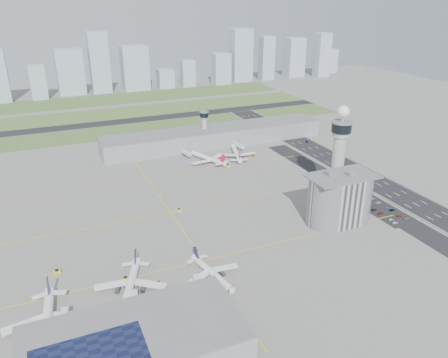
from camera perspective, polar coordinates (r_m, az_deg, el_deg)
name	(u,v)px	position (r m, az deg, el deg)	size (l,w,h in m)	color
ground	(246,221)	(272.58, 2.94, -5.55)	(1000.00, 1000.00, 0.00)	gray
grass_strip_0	(134,130)	(466.12, -11.69, 6.31)	(480.00, 50.00, 0.08)	#4B6730
grass_strip_1	(120,113)	(537.34, -13.45, 8.36)	(480.00, 60.00, 0.08)	#4E6B33
grass_strip_2	(108,99)	(614.30, -14.89, 10.01)	(480.00, 70.00, 0.08)	#4B6B33
runway	(127,121)	(501.11, -12.62, 7.40)	(480.00, 22.00, 0.10)	black
highway	(390,191)	(335.11, 20.89, -1.45)	(28.00, 500.00, 0.10)	black
barrier_left	(375,193)	(325.75, 19.11, -1.78)	(0.60, 500.00, 1.20)	#9E9E99
barrier_right	(405,187)	(344.37, 22.59, -0.96)	(0.60, 500.00, 1.20)	#9E9E99
landside_road	(372,202)	(312.43, 18.78, -2.92)	(18.00, 260.00, 0.08)	black
parking_lot	(382,210)	(303.43, 19.97, -3.88)	(20.00, 44.00, 0.10)	black
taxiway_line_h_0	(203,261)	(235.25, -2.70, -10.61)	(260.00, 0.60, 0.01)	yellow
taxiway_line_h_1	(170,213)	(284.63, -7.03, -4.39)	(260.00, 0.60, 0.01)	yellow
taxiway_line_h_2	(147,179)	(337.47, -9.99, -0.05)	(260.00, 0.60, 0.01)	yellow
taxiway_line_v	(170,213)	(284.63, -7.03, -4.39)	(0.60, 260.00, 0.01)	yellow
control_tower	(339,149)	(301.00, 14.82, 3.80)	(14.00, 14.00, 64.50)	#ADAAA5
secondary_tower	(204,125)	(404.73, -2.59, 7.01)	(8.60, 8.60, 31.90)	#ADAAA5
admin_building	(339,199)	(274.84, 14.85, -2.52)	(42.00, 24.00, 33.50)	#B2B2B7
terminal_pier	(215,136)	(409.58, -1.15, 5.63)	(210.00, 32.00, 15.80)	gray
near_terminal	(134,345)	(181.87, -11.62, -20.44)	(84.00, 42.00, 13.00)	gray
airplane_near_a	(46,317)	(204.80, -22.20, -16.30)	(43.48, 36.96, 12.17)	white
airplane_near_b	(130,281)	(215.22, -12.22, -12.91)	(40.97, 34.83, 11.47)	white
airplane_near_c	(213,270)	(219.39, -1.48, -11.78)	(35.58, 30.24, 9.96)	white
airplane_far_a	(208,155)	(365.88, -2.14, 3.10)	(40.79, 34.67, 11.42)	white
airplane_far_b	(236,150)	(377.62, 1.62, 3.75)	(40.71, 34.61, 11.40)	white
jet_bridge_near_0	(63,334)	(199.00, -20.33, -18.49)	(14.00, 3.00, 5.70)	silver
jet_bridge_near_1	(136,315)	(200.47, -11.44, -16.96)	(14.00, 3.00, 5.70)	silver
jet_bridge_near_2	(201,297)	(206.33, -3.02, -15.12)	(14.00, 3.00, 5.70)	silver
jet_bridge_far_0	(182,152)	(384.58, -5.49, 3.56)	(14.00, 3.00, 5.70)	silver
jet_bridge_far_1	(234,145)	(401.72, 1.31, 4.52)	(14.00, 3.00, 5.70)	silver
tug_0	(57,272)	(240.46, -21.01, -11.22)	(2.43, 3.53, 2.05)	yellow
tug_1	(125,278)	(225.64, -12.75, -12.55)	(2.44, 3.55, 2.06)	yellow
tug_2	(159,283)	(220.06, -8.55, -13.27)	(2.06, 3.00, 1.74)	#D6A200
tug_3	(179,210)	(285.58, -5.91, -4.03)	(2.25, 3.28, 1.91)	yellow
tug_4	(228,166)	(356.40, 0.51, 1.76)	(2.50, 3.64, 2.12)	yellow
tug_5	(253,157)	(376.76, 3.85, 2.88)	(2.13, 3.10, 1.80)	gold
car_lot_0	(395,223)	(289.22, 21.43, -5.33)	(1.56, 3.87, 1.32)	silver
car_lot_1	(391,220)	(292.48, 21.02, -4.97)	(1.15, 3.30, 1.09)	gray
car_lot_2	(380,213)	(298.37, 19.76, -4.21)	(1.81, 3.93, 1.09)	maroon
car_lot_3	(374,210)	(301.43, 18.99, -3.82)	(1.53, 3.77, 1.09)	black
car_lot_4	(368,205)	(306.05, 18.28, -3.28)	(1.50, 3.72, 1.27)	navy
car_lot_5	(358,201)	(310.98, 17.08, -2.71)	(1.24, 3.56, 1.17)	#B5B8C3
car_lot_6	(407,219)	(297.36, 22.76, -4.78)	(1.81, 3.92, 1.09)	slate
car_lot_7	(399,216)	(299.06, 21.94, -4.48)	(1.58, 3.88, 1.13)	#962608
car_lot_8	(392,210)	(305.12, 21.10, -3.78)	(1.49, 3.70, 1.26)	black
car_lot_9	(388,208)	(307.33, 20.61, -3.52)	(1.25, 3.60, 1.19)	navy
car_lot_10	(378,203)	(312.53, 19.51, -2.92)	(1.79, 3.89, 1.08)	silver
car_lot_11	(372,199)	(316.74, 18.82, -2.44)	(1.84, 4.54, 1.32)	gray
car_hw_1	(353,171)	(361.83, 16.53, 1.02)	(1.23, 3.52, 1.16)	black
car_hw_2	(307,142)	(424.74, 10.76, 4.83)	(2.10, 4.55, 1.27)	navy
car_hw_4	(264,126)	(468.75, 5.21, 6.86)	(1.36, 3.38, 1.15)	gray
skyline_bldg_6	(38,82)	(640.92, -23.10, 11.55)	(20.04, 16.03, 45.20)	#9EADC1
skyline_bldg_7	(70,72)	(660.15, -19.46, 13.06)	(35.76, 28.61, 61.22)	#9EADC1
skyline_bldg_8	(99,63)	(657.47, -15.99, 14.42)	(26.33, 21.06, 83.39)	#9EADC1
skyline_bldg_9	(135,68)	(668.20, -11.58, 14.02)	(36.96, 29.57, 62.11)	#9EADC1
skyline_bldg_10	(166,79)	(672.92, -7.64, 12.85)	(23.01, 18.41, 27.75)	#9EADC1
skyline_bldg_11	(188,73)	(681.92, -4.75, 13.58)	(20.22, 16.18, 38.97)	#9EADC1
skyline_bldg_12	(221,69)	(698.38, -0.39, 14.21)	(26.14, 20.92, 46.89)	#9EADC1
skyline_bldg_13	(241,55)	(722.76, 2.18, 15.86)	(32.26, 25.81, 81.20)	#9EADC1
skyline_bldg_14	(267,58)	(737.17, 5.58, 15.43)	(21.59, 17.28, 68.75)	#9EADC1
skyline_bldg_15	(294,57)	(774.65, 9.15, 15.42)	(30.25, 24.20, 63.40)	#9EADC1
skyline_bldg_16	(322,55)	(781.73, 12.71, 15.53)	(23.04, 18.43, 71.56)	#9EADC1
skyline_bldg_17	(330,61)	(826.95, 13.63, 14.76)	(22.64, 18.11, 41.06)	#9EADC1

